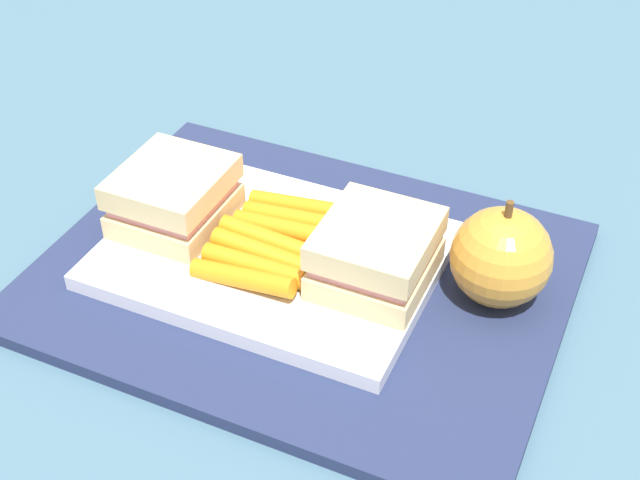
{
  "coord_description": "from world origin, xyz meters",
  "views": [
    {
      "loc": [
        0.2,
        -0.42,
        0.41
      ],
      "look_at": [
        0.01,
        0.0,
        0.04
      ],
      "focal_mm": 49.05,
      "sensor_mm": 36.0,
      "label": 1
    }
  ],
  "objects": [
    {
      "name": "ground_plane",
      "position": [
        0.0,
        0.0,
        0.0
      ],
      "size": [
        2.4,
        2.4,
        0.0
      ],
      "primitive_type": "plane",
      "color": "#42667A"
    },
    {
      "name": "lunchbag_mat",
      "position": [
        0.0,
        0.0,
        0.01
      ],
      "size": [
        0.36,
        0.28,
        0.01
      ],
      "primitive_type": "cube",
      "color": "navy",
      "rests_on": "ground_plane"
    },
    {
      "name": "food_tray",
      "position": [
        -0.03,
        0.0,
        0.02
      ],
      "size": [
        0.23,
        0.17,
        0.01
      ],
      "primitive_type": "cube",
      "color": "white",
      "rests_on": "lunchbag_mat"
    },
    {
      "name": "sandwich_half_left",
      "position": [
        -0.1,
        0.0,
        0.04
      ],
      "size": [
        0.07,
        0.08,
        0.04
      ],
      "color": "#DBC189",
      "rests_on": "food_tray"
    },
    {
      "name": "sandwich_half_right",
      "position": [
        0.05,
        0.0,
        0.04
      ],
      "size": [
        0.07,
        0.08,
        0.04
      ],
      "color": "#DBC189",
      "rests_on": "food_tray"
    },
    {
      "name": "carrot_sticks_bundle",
      "position": [
        -0.02,
        0.0,
        0.03
      ],
      "size": [
        0.08,
        0.1,
        0.02
      ],
      "color": "orange",
      "rests_on": "food_tray"
    },
    {
      "name": "apple",
      "position": [
        0.13,
        0.03,
        0.04
      ],
      "size": [
        0.07,
        0.07,
        0.08
      ],
      "color": "gold",
      "rests_on": "lunchbag_mat"
    }
  ]
}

